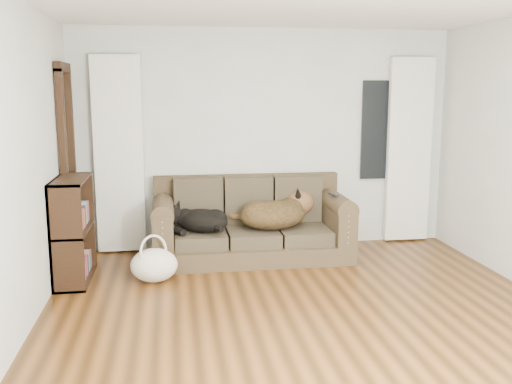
{
  "coord_description": "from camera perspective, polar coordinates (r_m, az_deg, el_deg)",
  "views": [
    {
      "loc": [
        -1.09,
        -4.24,
        1.9
      ],
      "look_at": [
        -0.23,
        1.6,
        0.83
      ],
      "focal_mm": 40.0,
      "sensor_mm": 36.0,
      "label": 1
    }
  ],
  "objects": [
    {
      "name": "bookshelf",
      "position": [
        5.97,
        -17.81,
        -3.78
      ],
      "size": [
        0.36,
        0.85,
        1.04
      ],
      "primitive_type": "cube",
      "rotation": [
        0.0,
        0.0,
        -0.06
      ],
      "color": "black",
      "rests_on": "floor"
    },
    {
      "name": "dog_black_lab",
      "position": [
        6.3,
        -5.76,
        -2.79
      ],
      "size": [
        0.74,
        0.69,
        0.26
      ],
      "primitive_type": "ellipsoid",
      "rotation": [
        0.0,
        0.0,
        -0.58
      ],
      "color": "black",
      "rests_on": "sofa"
    },
    {
      "name": "sofa",
      "position": [
        6.44,
        -0.44,
        -2.73
      ],
      "size": [
        2.19,
        0.95,
        0.9
      ],
      "primitive_type": "cube",
      "color": "#3A2E20",
      "rests_on": "floor"
    },
    {
      "name": "curtain_left",
      "position": [
        6.73,
        -13.56,
        3.6
      ],
      "size": [
        0.55,
        0.08,
        2.25
      ],
      "primitive_type": "cube",
      "color": "white",
      "rests_on": "ground"
    },
    {
      "name": "dog_shepherd",
      "position": [
        6.45,
        2.01,
        -2.36
      ],
      "size": [
        0.88,
        0.7,
        0.35
      ],
      "primitive_type": "ellipsoid",
      "rotation": [
        0.0,
        0.0,
        3.32
      ],
      "color": "black",
      "rests_on": "sofa"
    },
    {
      "name": "wall_left",
      "position": [
        4.43,
        -23.47,
        1.63
      ],
      "size": [
        0.04,
        5.0,
        2.6
      ],
      "primitive_type": "cube",
      "color": "silver",
      "rests_on": "ground"
    },
    {
      "name": "window_pane",
      "position": [
        7.19,
        12.4,
        6.06
      ],
      "size": [
        0.5,
        0.03,
        1.2
      ],
      "primitive_type": "cube",
      "color": "black",
      "rests_on": "wall_back"
    },
    {
      "name": "tv_remote",
      "position": [
        6.47,
        7.76,
        -0.24
      ],
      "size": [
        0.09,
        0.19,
        0.02
      ],
      "primitive_type": "cube",
      "rotation": [
        0.0,
        0.0,
        0.19
      ],
      "color": "black",
      "rests_on": "sofa"
    },
    {
      "name": "curtain_right",
      "position": [
        7.3,
        15.04,
        4.04
      ],
      "size": [
        0.55,
        0.08,
        2.25
      ],
      "primitive_type": "cube",
      "color": "white",
      "rests_on": "ground"
    },
    {
      "name": "floor",
      "position": [
        4.77,
        5.71,
        -13.26
      ],
      "size": [
        5.0,
        5.0,
        0.0
      ],
      "primitive_type": "plane",
      "color": "#38210C",
      "rests_on": "ground"
    },
    {
      "name": "tote_bag",
      "position": [
        5.81,
        -10.16,
        -7.32
      ],
      "size": [
        0.56,
        0.49,
        0.34
      ],
      "primitive_type": "ellipsoid",
      "rotation": [
        0.0,
        0.0,
        0.31
      ],
      "color": "silver",
      "rests_on": "floor"
    },
    {
      "name": "wall_back",
      "position": [
        6.85,
        0.81,
        5.26
      ],
      "size": [
        4.5,
        0.04,
        2.6
      ],
      "primitive_type": "cube",
      "color": "silver",
      "rests_on": "ground"
    },
    {
      "name": "door_casing",
      "position": [
        6.44,
        -18.24,
        2.18
      ],
      "size": [
        0.07,
        0.6,
        2.1
      ],
      "primitive_type": "cube",
      "color": "black",
      "rests_on": "ground"
    }
  ]
}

